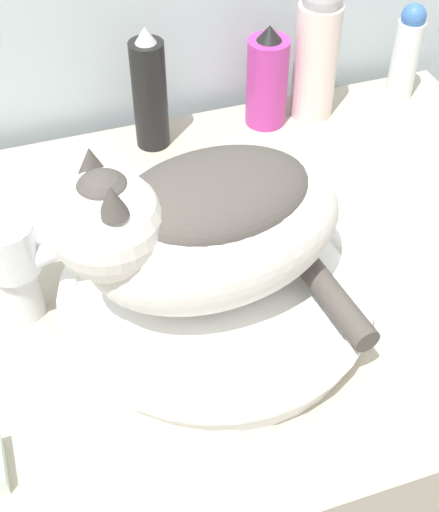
{
  "coord_description": "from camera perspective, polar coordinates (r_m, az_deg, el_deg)",
  "views": [
    {
      "loc": [
        -0.2,
        -0.25,
        1.48
      ],
      "look_at": [
        -0.04,
        0.24,
        0.97
      ],
      "focal_mm": 50.0,
      "sensor_mm": 36.0,
      "label": 1
    }
  ],
  "objects": [
    {
      "name": "lotion_bottle_white",
      "position": [
        1.06,
        7.79,
        16.14
      ],
      "size": [
        0.06,
        0.06,
        0.21
      ],
      "color": "silver",
      "rests_on": "vanity_counter"
    },
    {
      "name": "vanity_counter",
      "position": [
        1.2,
        0.67,
        -15.38
      ],
      "size": [
        0.9,
        0.64,
        0.87
      ],
      "color": "#B2A893",
      "rests_on": "ground_plane"
    },
    {
      "name": "cat",
      "position": [
        0.7,
        -1.37,
        2.58
      ],
      "size": [
        0.3,
        0.24,
        0.19
      ],
      "rotation": [
        0.0,
        0.0,
        3.25
      ],
      "color": "silver",
      "rests_on": "sink_basin"
    },
    {
      "name": "deodorant_stick",
      "position": [
        1.14,
        14.73,
        15.53
      ],
      "size": [
        0.04,
        0.04,
        0.15
      ],
      "color": "silver",
      "rests_on": "vanity_counter"
    },
    {
      "name": "spray_bottle_trigger",
      "position": [
        1.05,
        3.83,
        13.89
      ],
      "size": [
        0.06,
        0.06,
        0.15
      ],
      "color": "#B2338C",
      "rests_on": "vanity_counter"
    },
    {
      "name": "sink_basin",
      "position": [
        0.79,
        -0.3,
        -3.02
      ],
      "size": [
        0.34,
        0.34,
        0.04
      ],
      "color": "white",
      "rests_on": "vanity_counter"
    },
    {
      "name": "hairspray_can_black",
      "position": [
        1.0,
        -5.61,
        12.87
      ],
      "size": [
        0.05,
        0.05,
        0.18
      ],
      "color": "black",
      "rests_on": "vanity_counter"
    },
    {
      "name": "faucet",
      "position": [
        0.77,
        -15.5,
        -0.41
      ],
      "size": [
        0.14,
        0.08,
        0.14
      ],
      "rotation": [
        0.0,
        0.0,
        -0.31
      ],
      "color": "silver",
      "rests_on": "vanity_counter"
    }
  ]
}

